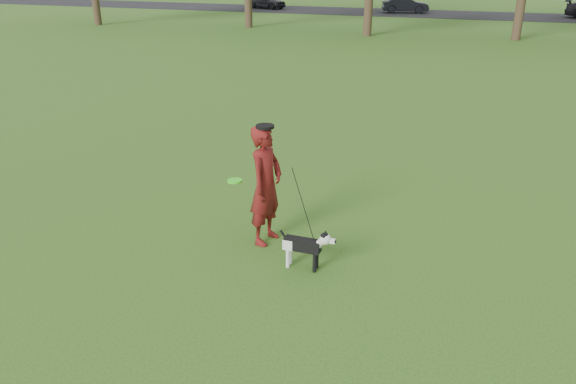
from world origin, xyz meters
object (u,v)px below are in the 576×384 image
at_px(car_left, 266,1).
at_px(man, 266,185).
at_px(dog, 307,244).
at_px(car_mid, 405,5).

bearing_deg(car_left, man, -141.90).
bearing_deg(car_left, dog, -141.14).
xyz_separation_m(dog, car_mid, (-4.69, 40.38, 0.22)).
relative_size(man, car_left, 0.54).
relative_size(dog, car_mid, 0.24).
bearing_deg(dog, man, 144.18).
height_order(dog, car_left, car_left).
height_order(dog, car_mid, car_mid).
bearing_deg(dog, car_left, 112.32).
xyz_separation_m(man, car_mid, (-3.81, 39.75, -0.34)).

